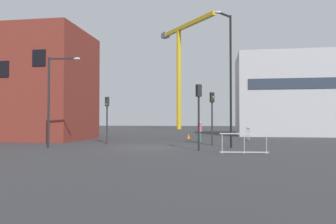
{
  "coord_description": "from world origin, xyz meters",
  "views": [
    {
      "loc": [
        4.18,
        -20.2,
        1.73
      ],
      "look_at": [
        0.0,
        7.46,
        2.47
      ],
      "focal_mm": 34.29,
      "sensor_mm": 36.0,
      "label": 1
    }
  ],
  "objects_px": {
    "traffic_light_corner": "(199,106)",
    "traffic_cone_striped": "(188,137)",
    "traffic_light_verge": "(107,112)",
    "construction_crane": "(180,59)",
    "traffic_light_crosswalk": "(212,109)",
    "streetlamp_short": "(54,92)",
    "pedestrian_walking": "(200,130)",
    "streetlamp_tall": "(229,71)"
  },
  "relations": [
    {
      "from": "traffic_light_corner",
      "to": "traffic_cone_striped",
      "type": "height_order",
      "value": "traffic_light_corner"
    },
    {
      "from": "traffic_light_verge",
      "to": "traffic_cone_striped",
      "type": "xyz_separation_m",
      "value": [
        5.59,
        6.34,
        -2.15
      ]
    },
    {
      "from": "construction_crane",
      "to": "traffic_light_crosswalk",
      "type": "xyz_separation_m",
      "value": [
        6.8,
        -40.48,
        -11.37
      ]
    },
    {
      "from": "streetlamp_short",
      "to": "pedestrian_walking",
      "type": "height_order",
      "value": "streetlamp_short"
    },
    {
      "from": "streetlamp_tall",
      "to": "traffic_light_crosswalk",
      "type": "distance_m",
      "value": 3.17
    },
    {
      "from": "construction_crane",
      "to": "traffic_light_crosswalk",
      "type": "relative_size",
      "value": 5.57
    },
    {
      "from": "streetlamp_short",
      "to": "pedestrian_walking",
      "type": "bearing_deg",
      "value": 38.22
    },
    {
      "from": "streetlamp_short",
      "to": "traffic_light_crosswalk",
      "type": "distance_m",
      "value": 10.54
    },
    {
      "from": "traffic_light_crosswalk",
      "to": "traffic_light_corner",
      "type": "bearing_deg",
      "value": -99.99
    },
    {
      "from": "streetlamp_tall",
      "to": "traffic_light_crosswalk",
      "type": "bearing_deg",
      "value": 121.98
    },
    {
      "from": "pedestrian_walking",
      "to": "construction_crane",
      "type": "bearing_deg",
      "value": 98.83
    },
    {
      "from": "traffic_light_verge",
      "to": "traffic_light_crosswalk",
      "type": "bearing_deg",
      "value": -5.0
    },
    {
      "from": "streetlamp_short",
      "to": "traffic_cone_striped",
      "type": "xyz_separation_m",
      "value": [
        7.61,
        10.61,
        -3.29
      ]
    },
    {
      "from": "traffic_light_crosswalk",
      "to": "streetlamp_tall",
      "type": "bearing_deg",
      "value": -58.02
    },
    {
      "from": "streetlamp_tall",
      "to": "traffic_cone_striped",
      "type": "height_order",
      "value": "streetlamp_tall"
    },
    {
      "from": "traffic_light_corner",
      "to": "traffic_cone_striped",
      "type": "distance_m",
      "value": 11.38
    },
    {
      "from": "traffic_light_crosswalk",
      "to": "traffic_light_verge",
      "type": "bearing_deg",
      "value": 175.0
    },
    {
      "from": "pedestrian_walking",
      "to": "traffic_light_corner",
      "type": "bearing_deg",
      "value": -87.41
    },
    {
      "from": "traffic_light_crosswalk",
      "to": "pedestrian_walking",
      "type": "relative_size",
      "value": 2.17
    },
    {
      "from": "traffic_light_crosswalk",
      "to": "pedestrian_walking",
      "type": "bearing_deg",
      "value": 107.18
    },
    {
      "from": "streetlamp_short",
      "to": "traffic_light_verge",
      "type": "height_order",
      "value": "streetlamp_short"
    },
    {
      "from": "streetlamp_short",
      "to": "pedestrian_walking",
      "type": "relative_size",
      "value": 3.37
    },
    {
      "from": "traffic_cone_striped",
      "to": "streetlamp_short",
      "type": "bearing_deg",
      "value": -125.64
    },
    {
      "from": "traffic_light_corner",
      "to": "traffic_light_verge",
      "type": "height_order",
      "value": "traffic_light_corner"
    },
    {
      "from": "pedestrian_walking",
      "to": "streetlamp_tall",
      "type": "bearing_deg",
      "value": -67.3
    },
    {
      "from": "traffic_light_crosswalk",
      "to": "pedestrian_walking",
      "type": "distance_m",
      "value": 3.83
    },
    {
      "from": "traffic_light_verge",
      "to": "traffic_light_corner",
      "type": "bearing_deg",
      "value": -33.3
    },
    {
      "from": "construction_crane",
      "to": "traffic_light_corner",
      "type": "bearing_deg",
      "value": -82.19
    },
    {
      "from": "streetlamp_tall",
      "to": "traffic_light_verge",
      "type": "bearing_deg",
      "value": 164.6
    },
    {
      "from": "streetlamp_tall",
      "to": "traffic_light_verge",
      "type": "xyz_separation_m",
      "value": [
        -8.96,
        2.47,
        -2.49
      ]
    },
    {
      "from": "construction_crane",
      "to": "traffic_cone_striped",
      "type": "bearing_deg",
      "value": -82.26
    },
    {
      "from": "streetlamp_short",
      "to": "traffic_cone_striped",
      "type": "height_order",
      "value": "streetlamp_short"
    },
    {
      "from": "traffic_light_crosswalk",
      "to": "traffic_cone_striped",
      "type": "height_order",
      "value": "traffic_light_crosswalk"
    },
    {
      "from": "pedestrian_walking",
      "to": "traffic_cone_striped",
      "type": "distance_m",
      "value": 3.93
    },
    {
      "from": "traffic_cone_striped",
      "to": "traffic_light_verge",
      "type": "bearing_deg",
      "value": -131.43
    },
    {
      "from": "streetlamp_tall",
      "to": "pedestrian_walking",
      "type": "relative_size",
      "value": 4.99
    },
    {
      "from": "traffic_light_verge",
      "to": "pedestrian_walking",
      "type": "distance_m",
      "value": 7.45
    },
    {
      "from": "traffic_light_crosswalk",
      "to": "traffic_cone_striped",
      "type": "bearing_deg",
      "value": 107.8
    },
    {
      "from": "construction_crane",
      "to": "streetlamp_short",
      "type": "relative_size",
      "value": 3.59
    },
    {
      "from": "traffic_cone_striped",
      "to": "streetlamp_tall",
      "type": "bearing_deg",
      "value": -69.07
    },
    {
      "from": "traffic_light_crosswalk",
      "to": "streetlamp_short",
      "type": "bearing_deg",
      "value": -160.02
    },
    {
      "from": "streetlamp_tall",
      "to": "traffic_light_verge",
      "type": "relative_size",
      "value": 2.42
    }
  ]
}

